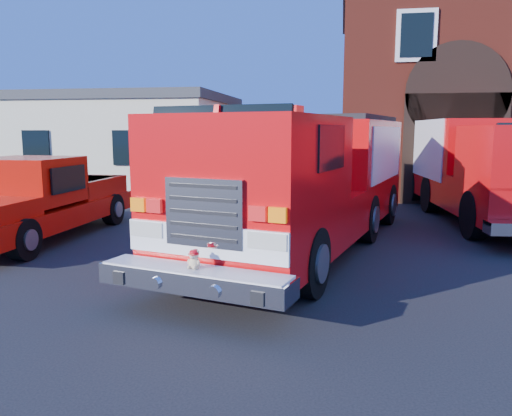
% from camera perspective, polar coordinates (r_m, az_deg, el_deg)
% --- Properties ---
extents(ground, '(100.00, 100.00, 0.00)m').
position_cam_1_polar(ground, '(10.48, 1.11, -6.04)').
color(ground, black).
rests_on(ground, ground).
extents(parking_stripe_far, '(0.12, 3.00, 0.01)m').
position_cam_1_polar(parking_stripe_far, '(17.93, 25.75, -0.64)').
color(parking_stripe_far, yellow).
rests_on(parking_stripe_far, ground).
extents(side_building, '(10.20, 8.20, 4.35)m').
position_cam_1_polar(side_building, '(25.30, -14.97, 7.47)').
color(side_building, beige).
rests_on(side_building, ground).
extents(fire_engine, '(5.24, 10.43, 3.10)m').
position_cam_1_polar(fire_engine, '(11.50, 6.08, 3.38)').
color(fire_engine, black).
rests_on(fire_engine, ground).
extents(pickup_truck, '(2.28, 6.27, 2.05)m').
position_cam_1_polar(pickup_truck, '(13.58, -23.68, 0.82)').
color(pickup_truck, black).
rests_on(pickup_truck, ground).
extents(secondary_truck, '(3.64, 9.55, 3.03)m').
position_cam_1_polar(secondary_truck, '(16.77, 24.39, 4.52)').
color(secondary_truck, black).
rests_on(secondary_truck, ground).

